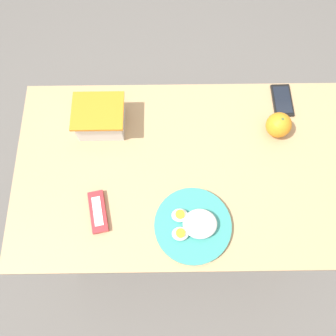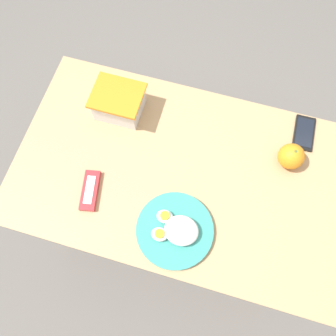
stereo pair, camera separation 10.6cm
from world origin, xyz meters
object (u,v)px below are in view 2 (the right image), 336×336
(food_container, at_px, (119,103))
(orange_fruit, at_px, (291,156))
(candy_bar, at_px, (90,191))
(cell_phone, at_px, (304,133))
(rice_plate, at_px, (175,230))

(food_container, distance_m, orange_fruit, 0.60)
(orange_fruit, distance_m, candy_bar, 0.66)
(candy_bar, height_order, cell_phone, candy_bar)
(rice_plate, height_order, candy_bar, rice_plate)
(food_container, distance_m, cell_phone, 0.65)
(orange_fruit, relative_size, rice_plate, 0.35)
(food_container, distance_m, rice_plate, 0.47)
(rice_plate, bearing_deg, cell_phone, 52.97)
(orange_fruit, bearing_deg, rice_plate, -132.14)
(food_container, bearing_deg, rice_plate, -49.89)
(food_container, relative_size, candy_bar, 1.20)
(food_container, xyz_separation_m, orange_fruit, (0.60, -0.03, -0.00))
(food_container, height_order, candy_bar, food_container)
(cell_phone, bearing_deg, candy_bar, -147.85)
(rice_plate, distance_m, cell_phone, 0.56)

